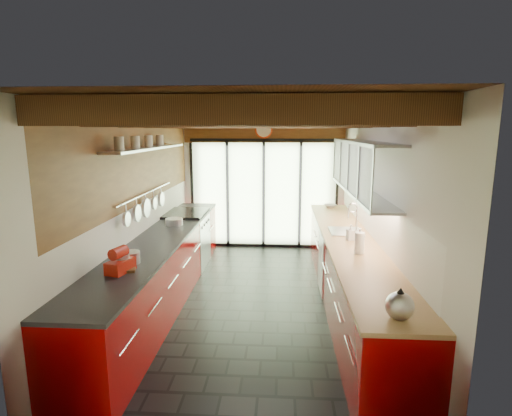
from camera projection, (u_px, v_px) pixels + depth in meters
name	position (u px, v px, depth m)	size (l,w,h in m)	color
ground	(254.00, 302.00, 5.53)	(5.50, 5.50, 0.00)	black
room_shell	(254.00, 184.00, 5.21)	(5.50, 5.50, 5.50)	silver
ceiling_beams	(256.00, 121.00, 5.43)	(3.14, 5.06, 4.90)	#593316
glass_door	(264.00, 165.00, 7.85)	(2.95, 0.10, 2.90)	#C6EAAD
left_counter	(163.00, 268.00, 5.52)	(0.68, 5.00, 0.92)	#920404
range_stove	(187.00, 239.00, 6.94)	(0.66, 0.90, 0.97)	silver
right_counter	(349.00, 272.00, 5.36)	(0.68, 5.00, 0.92)	#920404
sink_assembly	(347.00, 229.00, 5.66)	(0.45, 0.52, 0.43)	silver
upper_cabinets_right	(361.00, 167.00, 5.38)	(0.34, 3.00, 3.00)	silver
left_wall_fixtures	(148.00, 167.00, 5.45)	(0.28, 2.60, 0.96)	silver
stand_mixer	(120.00, 262.00, 4.05)	(0.24, 0.33, 0.27)	red
pot_large	(130.00, 258.00, 4.32)	(0.20, 0.20, 0.13)	silver
pot_small	(174.00, 222.00, 6.07)	(0.26, 0.26, 0.10)	silver
cutting_board	(125.00, 267.00, 4.16)	(0.23, 0.32, 0.03)	brown
kettle	(400.00, 304.00, 3.05)	(0.26, 0.29, 0.26)	silver
paper_towel	(359.00, 243.00, 4.64)	(0.15, 0.15, 0.30)	white
soap_bottle	(351.00, 232.00, 5.23)	(0.09, 0.09, 0.21)	silver
bowl	(330.00, 206.00, 7.47)	(0.22, 0.22, 0.06)	silver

